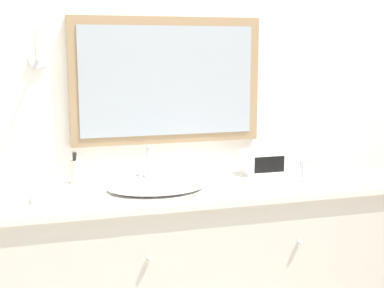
{
  "coord_description": "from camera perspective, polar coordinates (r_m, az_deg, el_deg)",
  "views": [
    {
      "loc": [
        -0.76,
        -2.07,
        1.56
      ],
      "look_at": [
        -0.08,
        0.31,
        1.12
      ],
      "focal_mm": 50.0,
      "sensor_mm": 36.0,
      "label": 1
    }
  ],
  "objects": [
    {
      "name": "sink_basin",
      "position": [
        2.49,
        -3.82,
        -4.39
      ],
      "size": [
        0.46,
        0.39,
        0.18
      ],
      "color": "white",
      "rests_on": "vanity_counter"
    },
    {
      "name": "hand_towel_near_sink",
      "position": [
        2.39,
        -14.62,
        -5.4
      ],
      "size": [
        0.18,
        0.12,
        0.03
      ],
      "color": "silver",
      "rests_on": "vanity_counter"
    },
    {
      "name": "wall_back",
      "position": [
        2.83,
        -0.4,
        4.39
      ],
      "size": [
        8.0,
        0.18,
        2.55
      ],
      "color": "white",
      "rests_on": "ground_plane"
    },
    {
      "name": "appliance_box",
      "position": [
        2.8,
        7.74,
        -1.93
      ],
      "size": [
        0.23,
        0.13,
        0.12
      ],
      "color": "white",
      "rests_on": "vanity_counter"
    },
    {
      "name": "soap_bottle",
      "position": [
        2.65,
        -12.38,
        -2.82
      ],
      "size": [
        0.06,
        0.06,
        0.15
      ],
      "color": "beige",
      "rests_on": "vanity_counter"
    },
    {
      "name": "vanity_counter",
      "position": [
        2.73,
        1.59,
        -13.64
      ],
      "size": [
        1.99,
        0.61,
        0.92
      ],
      "color": "beige",
      "rests_on": "ground_plane"
    },
    {
      "name": "picture_frame",
      "position": [
        2.64,
        12.24,
        -2.9
      ],
      "size": [
        0.08,
        0.01,
        0.11
      ],
      "color": "#B2B2B7",
      "rests_on": "vanity_counter"
    }
  ]
}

